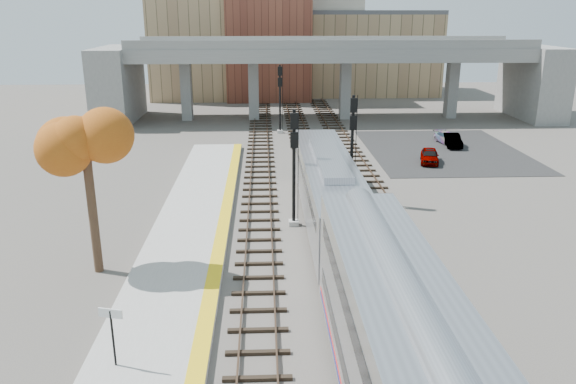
# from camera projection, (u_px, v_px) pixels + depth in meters

# --- Properties ---
(ground) EXTENTS (160.00, 160.00, 0.00)m
(ground) POSITION_uv_depth(u_px,v_px,m) (329.00, 300.00, 25.48)
(ground) COLOR #47423D
(ground) RESTS_ON ground
(platform) EXTENTS (4.50, 60.00, 0.35)m
(platform) POSITION_uv_depth(u_px,v_px,m) (168.00, 300.00, 25.13)
(platform) COLOR #9E9E99
(platform) RESTS_ON ground
(yellow_strip) EXTENTS (0.70, 60.00, 0.01)m
(yellow_strip) POSITION_uv_depth(u_px,v_px,m) (210.00, 295.00, 25.15)
(yellow_strip) COLOR yellow
(yellow_strip) RESTS_ON platform
(tracks) EXTENTS (10.70, 95.00, 0.25)m
(tracks) POSITION_uv_depth(u_px,v_px,m) (322.00, 207.00, 37.38)
(tracks) COLOR black
(tracks) RESTS_ON ground
(overpass) EXTENTS (54.00, 12.00, 9.50)m
(overpass) POSITION_uv_depth(u_px,v_px,m) (328.00, 70.00, 66.68)
(overpass) COLOR slate
(overpass) RESTS_ON ground
(buildings_far) EXTENTS (43.00, 21.00, 20.60)m
(buildings_far) POSITION_uv_depth(u_px,v_px,m) (289.00, 42.00, 86.39)
(buildings_far) COLOR tan
(buildings_far) RESTS_ON ground
(parking_lot) EXTENTS (14.00, 18.00, 0.04)m
(parking_lot) POSITION_uv_depth(u_px,v_px,m) (443.00, 150.00, 52.68)
(parking_lot) COLOR black
(parking_lot) RESTS_ON ground
(locomotive) EXTENTS (3.02, 19.05, 4.10)m
(locomotive) POSITION_uv_depth(u_px,v_px,m) (328.00, 189.00, 33.87)
(locomotive) COLOR #A8AAB2
(locomotive) RESTS_ON ground
(signal_mast_near) EXTENTS (0.60, 0.64, 7.11)m
(signal_mast_near) POSITION_uv_depth(u_px,v_px,m) (294.00, 170.00, 33.21)
(signal_mast_near) COLOR #9E9E99
(signal_mast_near) RESTS_ON ground
(signal_mast_mid) EXTENTS (0.60, 0.64, 7.31)m
(signal_mast_mid) POSITION_uv_depth(u_px,v_px,m) (352.00, 150.00, 37.36)
(signal_mast_mid) COLOR #9E9E99
(signal_mast_mid) RESTS_ON ground
(signal_mast_far) EXTENTS (0.60, 0.64, 7.17)m
(signal_mast_far) POSITION_uv_depth(u_px,v_px,m) (280.00, 100.00, 59.14)
(signal_mast_far) COLOR #9E9E99
(signal_mast_far) RESTS_ON ground
(station_sign) EXTENTS (0.88, 0.27, 2.27)m
(station_sign) POSITION_uv_depth(u_px,v_px,m) (112.00, 325.00, 19.71)
(station_sign) COLOR black
(station_sign) RESTS_ON platform
(tree) EXTENTS (3.60, 3.60, 8.93)m
(tree) POSITION_uv_depth(u_px,v_px,m) (85.00, 143.00, 26.28)
(tree) COLOR #382619
(tree) RESTS_ON ground
(car_a) EXTENTS (2.36, 3.95, 1.26)m
(car_a) POSITION_uv_depth(u_px,v_px,m) (430.00, 156.00, 48.11)
(car_a) COLOR #99999E
(car_a) RESTS_ON parking_lot
(car_b) EXTENTS (1.70, 3.89, 1.24)m
(car_b) POSITION_uv_depth(u_px,v_px,m) (452.00, 140.00, 53.90)
(car_b) COLOR #99999E
(car_b) RESTS_ON parking_lot
(car_c) EXTENTS (2.20, 3.97, 1.09)m
(car_c) POSITION_uv_depth(u_px,v_px,m) (448.00, 138.00, 55.14)
(car_c) COLOR #99999E
(car_c) RESTS_ON parking_lot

